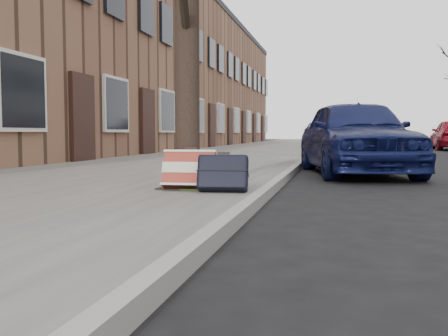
% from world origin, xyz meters
% --- Properties ---
extents(ground, '(120.00, 120.00, 0.00)m').
position_xyz_m(ground, '(0.00, 0.00, 0.00)').
color(ground, black).
rests_on(ground, ground).
extents(near_sidewalk, '(5.00, 70.00, 0.12)m').
position_xyz_m(near_sidewalk, '(-3.70, 15.00, 0.06)').
color(near_sidewalk, gray).
rests_on(near_sidewalk, ground).
extents(house_near, '(6.80, 40.00, 7.00)m').
position_xyz_m(house_near, '(-9.60, 16.00, 3.50)').
color(house_near, brown).
rests_on(house_near, ground).
extents(dirt_patch, '(0.85, 0.85, 0.02)m').
position_xyz_m(dirt_patch, '(-2.00, 1.20, 0.13)').
color(dirt_patch, black).
rests_on(dirt_patch, near_sidewalk).
extents(suitcase_red, '(0.59, 0.35, 0.44)m').
position_xyz_m(suitcase_red, '(-2.04, 0.86, 0.34)').
color(suitcase_red, maroon).
rests_on(suitcase_red, near_sidewalk).
extents(suitcase_navy, '(0.57, 0.38, 0.42)m').
position_xyz_m(suitcase_navy, '(-1.64, 0.74, 0.33)').
color(suitcase_navy, black).
rests_on(suitcase_navy, near_sidewalk).
extents(car_near_front, '(2.43, 4.34, 1.40)m').
position_xyz_m(car_near_front, '(-0.14, 4.99, 0.70)').
color(car_near_front, '#0F1543').
rests_on(car_near_front, ground).
extents(car_near_mid, '(2.75, 4.65, 1.45)m').
position_xyz_m(car_near_mid, '(0.10, 16.23, 0.72)').
color(car_near_mid, '#9A9DA2').
rests_on(car_near_mid, ground).
extents(car_near_back, '(3.75, 6.08, 1.57)m').
position_xyz_m(car_near_back, '(-0.13, 22.55, 0.79)').
color(car_near_back, '#3B3B40').
rests_on(car_near_back, ground).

